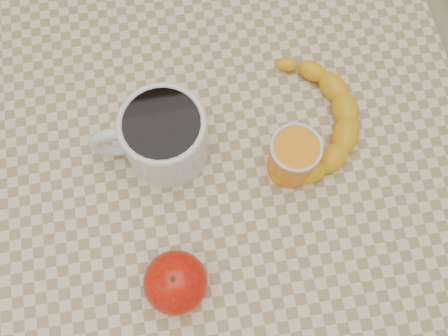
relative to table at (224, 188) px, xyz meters
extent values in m
plane|color=tan|center=(0.00, 0.00, -0.66)|extent=(3.00, 3.00, 0.00)
cube|color=beige|center=(0.00, 0.00, 0.07)|extent=(0.80, 0.80, 0.04)
cube|color=#8B6547|center=(0.00, 0.00, 0.02)|extent=(0.74, 0.74, 0.06)
cylinder|color=#8B6547|center=(-0.35, 0.35, -0.31)|extent=(0.05, 0.05, 0.71)
cylinder|color=#8B6547|center=(0.35, 0.35, -0.31)|extent=(0.05, 0.05, 0.71)
cylinder|color=silver|center=(-0.08, 0.05, 0.14)|extent=(0.13, 0.13, 0.10)
cylinder|color=black|center=(-0.08, 0.05, 0.18)|extent=(0.11, 0.11, 0.01)
torus|color=silver|center=(-0.08, 0.05, 0.19)|extent=(0.12, 0.12, 0.01)
torus|color=silver|center=(-0.15, 0.06, 0.14)|extent=(0.08, 0.02, 0.08)
cylinder|color=orange|center=(0.10, -0.01, 0.13)|extent=(0.07, 0.07, 0.08)
torus|color=silver|center=(0.10, -0.01, 0.17)|extent=(0.07, 0.07, 0.01)
ellipsoid|color=#A00A05|center=(-0.09, -0.16, 0.13)|extent=(0.09, 0.09, 0.08)
cylinder|color=#382311|center=(-0.09, -0.16, 0.16)|extent=(0.01, 0.01, 0.01)
camera|label=1|loc=(-0.04, -0.24, 0.81)|focal=40.00mm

